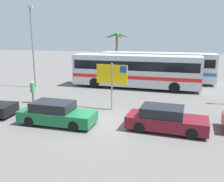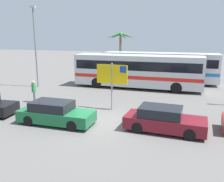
% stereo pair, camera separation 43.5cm
% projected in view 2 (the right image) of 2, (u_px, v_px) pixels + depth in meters
% --- Properties ---
extents(ground, '(120.00, 120.00, 0.00)m').
position_uv_depth(ground, '(98.00, 122.00, 14.38)').
color(ground, '#605E5B').
extents(bus_front_coach, '(12.11, 2.67, 3.17)m').
position_uv_depth(bus_front_coach, '(138.00, 70.00, 23.33)').
color(bus_front_coach, silver).
rests_on(bus_front_coach, ground).
extents(bus_rear_coach, '(12.11, 2.67, 3.17)m').
position_uv_depth(bus_rear_coach, '(159.00, 66.00, 26.30)').
color(bus_rear_coach, silver).
rests_on(bus_rear_coach, ground).
extents(ferry_sign, '(2.20, 0.21, 3.20)m').
position_uv_depth(ferry_sign, '(113.00, 76.00, 16.34)').
color(ferry_sign, gray).
rests_on(ferry_sign, ground).
extents(car_green, '(4.37, 1.73, 1.32)m').
position_uv_depth(car_green, '(55.00, 113.00, 13.99)').
color(car_green, '#196638').
rests_on(car_green, ground).
extents(car_maroon, '(4.28, 1.86, 1.32)m').
position_uv_depth(car_maroon, '(164.00, 120.00, 12.90)').
color(car_maroon, maroon).
rests_on(car_maroon, ground).
extents(pedestrian_near_sign, '(0.32, 0.32, 1.68)m').
position_uv_depth(pedestrian_near_sign, '(34.00, 90.00, 18.44)').
color(pedestrian_near_sign, '#4C4C51').
rests_on(pedestrian_near_sign, ground).
extents(lamp_post_left_side, '(0.56, 0.20, 7.67)m').
position_uv_depth(lamp_post_left_side, '(35.00, 44.00, 23.35)').
color(lamp_post_left_side, slate).
rests_on(lamp_post_left_side, ground).
extents(palm_tree_seaside, '(4.04, 4.01, 5.49)m').
position_uv_depth(palm_tree_seaside, '(120.00, 39.00, 34.98)').
color(palm_tree_seaside, brown).
rests_on(palm_tree_seaside, ground).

